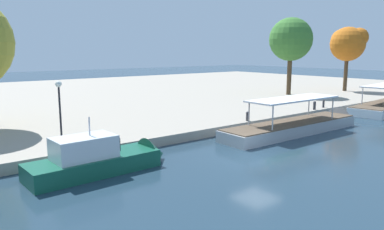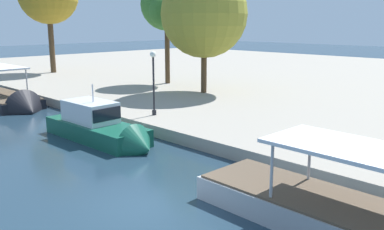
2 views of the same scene
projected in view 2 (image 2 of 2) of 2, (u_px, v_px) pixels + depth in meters
The scene contains 6 objects.
ground_plane at pixel (146, 207), 14.59m from camera, with size 220.00×220.00×0.00m, color #1E3342.
tour_boat_0 at pixel (3, 101), 32.47m from camera, with size 11.33×3.49×4.30m.
motor_yacht_1 at pixel (103, 131), 22.58m from camera, with size 7.98×2.54×3.86m.
lamp_post at pixel (154, 77), 25.51m from camera, with size 0.39×0.39×3.98m.
tree_0 at pixel (201, 11), 33.11m from camera, with size 6.98×6.98×9.83m.
tree_1 at pixel (167, 5), 38.00m from camera, with size 5.04×5.06×9.78m.
Camera 2 is at (10.72, -8.42, 6.32)m, focal length 38.81 mm.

